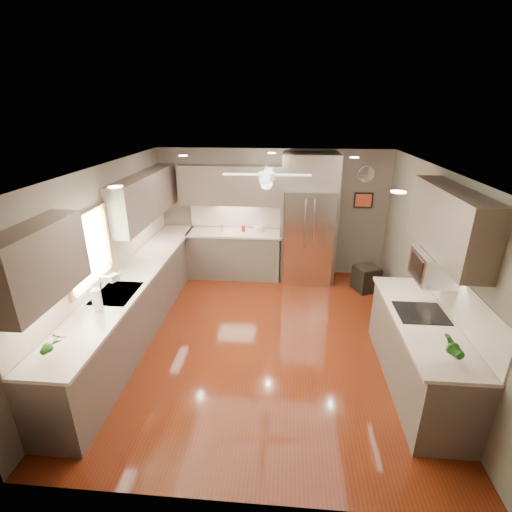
# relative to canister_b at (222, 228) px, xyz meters

# --- Properties ---
(floor) EXTENTS (5.00, 5.00, 0.00)m
(floor) POSITION_rel_canister_b_xyz_m (0.98, -2.20, -1.01)
(floor) COLOR #501F0A
(floor) RESTS_ON ground
(ceiling) EXTENTS (5.00, 5.00, 0.00)m
(ceiling) POSITION_rel_canister_b_xyz_m (0.98, -2.20, 1.49)
(ceiling) COLOR white
(ceiling) RESTS_ON ground
(wall_back) EXTENTS (4.50, 0.00, 4.50)m
(wall_back) POSITION_rel_canister_b_xyz_m (0.98, 0.30, 0.24)
(wall_back) COLOR brown
(wall_back) RESTS_ON ground
(wall_front) EXTENTS (4.50, 0.00, 4.50)m
(wall_front) POSITION_rel_canister_b_xyz_m (0.98, -4.70, 0.24)
(wall_front) COLOR brown
(wall_front) RESTS_ON ground
(wall_left) EXTENTS (0.00, 5.00, 5.00)m
(wall_left) POSITION_rel_canister_b_xyz_m (-1.27, -2.20, 0.24)
(wall_left) COLOR brown
(wall_left) RESTS_ON ground
(wall_right) EXTENTS (0.00, 5.00, 5.00)m
(wall_right) POSITION_rel_canister_b_xyz_m (3.23, -2.20, 0.24)
(wall_right) COLOR brown
(wall_right) RESTS_ON ground
(canister_b) EXTENTS (0.10, 0.10, 0.12)m
(canister_b) POSITION_rel_canister_b_xyz_m (0.00, 0.00, 0.00)
(canister_b) COLOR silver
(canister_b) RESTS_ON back_run
(canister_d) EXTENTS (0.09, 0.09, 0.12)m
(canister_d) POSITION_rel_canister_b_xyz_m (0.43, 0.03, -0.01)
(canister_d) COLOR maroon
(canister_d) RESTS_ON back_run
(soap_bottle) EXTENTS (0.13, 0.13, 0.21)m
(soap_bottle) POSITION_rel_canister_b_xyz_m (-1.09, -2.44, 0.04)
(soap_bottle) COLOR white
(soap_bottle) RESTS_ON left_run
(potted_plant_left) EXTENTS (0.18, 0.12, 0.32)m
(potted_plant_left) POSITION_rel_canister_b_xyz_m (-0.96, -4.04, 0.09)
(potted_plant_left) COLOR #215C1A
(potted_plant_left) RESTS_ON left_run
(potted_plant_right) EXTENTS (0.19, 0.16, 0.30)m
(potted_plant_right) POSITION_rel_canister_b_xyz_m (2.88, -3.76, 0.08)
(potted_plant_right) COLOR #215C1A
(potted_plant_right) RESTS_ON right_run
(bowl) EXTENTS (0.29, 0.29, 0.06)m
(bowl) POSITION_rel_canister_b_xyz_m (0.73, 0.02, -0.04)
(bowl) COLOR beige
(bowl) RESTS_ON back_run
(left_run) EXTENTS (0.65, 4.70, 1.45)m
(left_run) POSITION_rel_canister_b_xyz_m (-0.98, -2.05, -0.53)
(left_run) COLOR brown
(left_run) RESTS_ON ground
(back_run) EXTENTS (1.85, 0.65, 1.45)m
(back_run) POSITION_rel_canister_b_xyz_m (0.25, 0.01, -0.53)
(back_run) COLOR brown
(back_run) RESTS_ON ground
(uppers) EXTENTS (4.50, 4.70, 0.95)m
(uppers) POSITION_rel_canister_b_xyz_m (0.24, -1.49, 0.86)
(uppers) COLOR brown
(uppers) RESTS_ON wall_left
(window) EXTENTS (0.05, 1.12, 0.92)m
(window) POSITION_rel_canister_b_xyz_m (-1.24, -2.70, 0.54)
(window) COLOR #BFF2B2
(window) RESTS_ON wall_left
(sink) EXTENTS (0.50, 0.70, 0.32)m
(sink) POSITION_rel_canister_b_xyz_m (-0.95, -2.70, -0.10)
(sink) COLOR silver
(sink) RESTS_ON left_run
(refrigerator) EXTENTS (1.06, 0.75, 2.45)m
(refrigerator) POSITION_rel_canister_b_xyz_m (1.68, -0.04, 0.18)
(refrigerator) COLOR silver
(refrigerator) RESTS_ON ground
(right_run) EXTENTS (0.70, 2.20, 1.45)m
(right_run) POSITION_rel_canister_b_xyz_m (2.91, -3.00, -0.53)
(right_run) COLOR brown
(right_run) RESTS_ON ground
(microwave) EXTENTS (0.43, 0.55, 0.34)m
(microwave) POSITION_rel_canister_b_xyz_m (3.00, -2.75, 0.47)
(microwave) COLOR silver
(microwave) RESTS_ON wall_right
(ceiling_fan) EXTENTS (1.18, 1.18, 0.32)m
(ceiling_fan) POSITION_rel_canister_b_xyz_m (0.98, -1.90, 1.32)
(ceiling_fan) COLOR white
(ceiling_fan) RESTS_ON ceiling
(recessed_lights) EXTENTS (2.84, 3.14, 0.01)m
(recessed_lights) POSITION_rel_canister_b_xyz_m (0.94, -1.80, 1.48)
(recessed_lights) COLOR white
(recessed_lights) RESTS_ON ceiling
(wall_clock) EXTENTS (0.30, 0.03, 0.30)m
(wall_clock) POSITION_rel_canister_b_xyz_m (2.73, 0.29, 1.04)
(wall_clock) COLOR white
(wall_clock) RESTS_ON wall_back
(framed_print) EXTENTS (0.36, 0.03, 0.30)m
(framed_print) POSITION_rel_canister_b_xyz_m (2.73, 0.28, 0.54)
(framed_print) COLOR black
(framed_print) RESTS_ON wall_back
(stool) EXTENTS (0.53, 0.53, 0.48)m
(stool) POSITION_rel_canister_b_xyz_m (2.79, -0.45, -0.77)
(stool) COLOR black
(stool) RESTS_ON ground
(paper_towel) EXTENTS (0.11, 0.11, 0.28)m
(paper_towel) POSITION_rel_canister_b_xyz_m (-0.97, -3.13, 0.07)
(paper_towel) COLOR white
(paper_towel) RESTS_ON left_run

